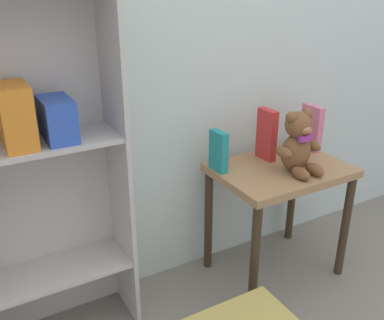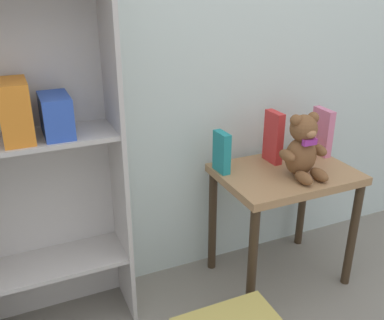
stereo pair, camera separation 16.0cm
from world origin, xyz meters
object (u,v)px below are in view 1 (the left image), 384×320
teddy_bear (298,144)px  bookshelf_side (34,116)px  book_standing_teal (219,151)px  display_table (279,185)px  book_standing_pink (311,128)px  book_standing_red (267,134)px

teddy_bear → bookshelf_side: bearing=168.5°
bookshelf_side → book_standing_teal: bearing=-2.7°
display_table → teddy_bear: size_ratio=2.15×
book_standing_teal → book_standing_pink: (0.54, -0.01, 0.02)m
book_standing_red → teddy_bear: bearing=-82.2°
teddy_bear → book_standing_pink: (0.24, 0.17, -0.01)m
book_standing_teal → display_table: bearing=-25.1°
display_table → book_standing_pink: 0.36m
teddy_bear → book_standing_pink: teddy_bear is taller
teddy_bear → book_standing_red: bearing=98.6°
display_table → bookshelf_side: bearing=171.8°
display_table → book_standing_pink: bearing=20.8°
display_table → book_standing_red: book_standing_red is taller
teddy_bear → book_standing_red: (-0.03, 0.18, -0.01)m
book_standing_teal → book_standing_pink: 0.54m
display_table → teddy_bear: bearing=-67.2°
bookshelf_side → book_standing_teal: size_ratio=9.14×
teddy_bear → book_standing_pink: 0.30m
book_standing_teal → book_standing_red: 0.27m
bookshelf_side → book_standing_pink: (1.29, -0.04, -0.24)m
bookshelf_side → book_standing_red: bearing=-1.7°
teddy_bear → book_standing_teal: 0.35m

